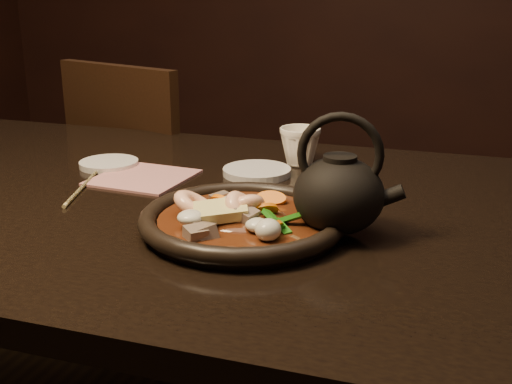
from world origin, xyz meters
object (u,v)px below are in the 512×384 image
(table, at_px, (113,228))
(chair, at_px, (157,205))
(tea_cup, at_px, (300,145))
(teapot, at_px, (339,191))
(plate, at_px, (243,221))

(table, height_order, chair, chair)
(chair, height_order, tea_cup, chair)
(chair, relative_size, tea_cup, 10.91)
(chair, distance_m, tea_cup, 0.69)
(tea_cup, distance_m, teapot, 0.38)
(chair, distance_m, plate, 0.94)
(plate, bearing_deg, tea_cup, 91.93)
(chair, xyz_separation_m, tea_cup, (0.51, -0.35, 0.30))
(table, height_order, plate, plate)
(table, xyz_separation_m, teapot, (0.43, -0.09, 0.14))
(tea_cup, bearing_deg, teapot, -67.01)
(tea_cup, bearing_deg, chair, 145.30)
(teapot, bearing_deg, tea_cup, 104.08)
(table, relative_size, tea_cup, 19.32)
(chair, bearing_deg, plate, 143.66)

